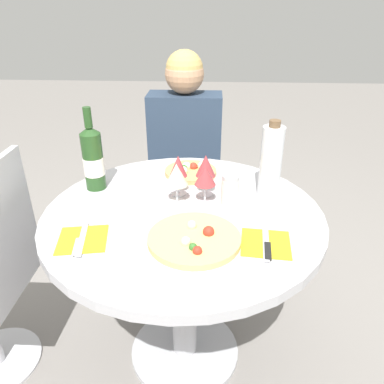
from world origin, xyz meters
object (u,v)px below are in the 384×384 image
at_px(seated_diner, 184,174).
at_px(tall_carafe, 271,162).
at_px(chair_behind_diner, 186,178).
at_px(pizza_large, 194,239).
at_px(wine_bottle, 93,159).
at_px(dining_table, 184,245).

height_order(seated_diner, tall_carafe, seated_diner).
distance_m(chair_behind_diner, tall_carafe, 0.93).
distance_m(pizza_large, wine_bottle, 0.55).
xyz_separation_m(chair_behind_diner, pizza_large, (0.10, -1.06, 0.30)).
xyz_separation_m(dining_table, chair_behind_diner, (-0.05, 0.87, -0.14)).
xyz_separation_m(seated_diner, wine_bottle, (-0.31, -0.57, 0.32)).
relative_size(dining_table, wine_bottle, 3.06).
bearing_deg(tall_carafe, dining_table, -157.46).
height_order(chair_behind_diner, pizza_large, chair_behind_diner).
distance_m(dining_table, seated_diner, 0.74).
height_order(dining_table, chair_behind_diner, chair_behind_diner).
relative_size(chair_behind_diner, pizza_large, 3.18).
height_order(pizza_large, tall_carafe, tall_carafe).
bearing_deg(chair_behind_diner, tall_carafe, 116.06).
bearing_deg(pizza_large, dining_table, 104.68).
bearing_deg(seated_diner, chair_behind_diner, -90.00).
xyz_separation_m(chair_behind_diner, seated_diner, (-0.00, -0.14, 0.09)).
distance_m(chair_behind_diner, pizza_large, 1.10).
xyz_separation_m(dining_table, tall_carafe, (0.31, 0.13, 0.29)).
relative_size(seated_diner, tall_carafe, 3.98).
distance_m(dining_table, chair_behind_diner, 0.88).
bearing_deg(dining_table, seated_diner, 93.74).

